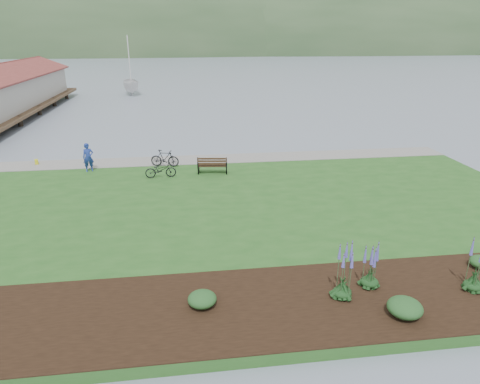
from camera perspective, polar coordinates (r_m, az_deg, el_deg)
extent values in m
plane|color=gray|center=(22.65, -4.46, -1.51)|extent=(600.00, 600.00, 0.00)
cube|color=#23551E|center=(20.73, -4.15, -3.06)|extent=(34.00, 20.00, 0.40)
cube|color=gray|center=(29.04, -5.29, 4.34)|extent=(34.00, 2.20, 0.03)
cube|color=black|center=(14.36, 10.36, -14.03)|extent=(24.00, 4.40, 0.04)
cube|color=#B2ADA3|center=(52.87, -29.21, 11.54)|extent=(6.40, 28.00, 3.00)
cube|color=black|center=(26.06, -3.69, 3.58)|extent=(1.82, 0.84, 0.05)
cube|color=black|center=(25.65, -3.75, 4.07)|extent=(1.76, 0.40, 0.55)
cube|color=black|center=(26.21, -5.54, 3.04)|extent=(0.15, 0.61, 0.48)
cube|color=black|center=(26.10, -1.79, 3.06)|extent=(0.15, 0.61, 0.48)
imported|color=navy|center=(27.83, -19.62, 4.67)|extent=(0.87, 0.72, 2.07)
imported|color=black|center=(25.63, -10.54, 2.92)|extent=(0.73, 1.83, 0.94)
imported|color=black|center=(27.71, -10.01, 4.46)|extent=(0.97, 1.89, 1.10)
imported|color=silver|center=(65.10, -14.18, 12.48)|extent=(11.21, 11.36, 25.69)
cube|color=#CCCC18|center=(30.80, -25.50, 3.63)|extent=(0.29, 0.36, 0.33)
ellipsoid|color=#133616|center=(14.57, 13.42, -12.90)|extent=(0.62, 0.62, 0.31)
cone|color=#4E49AA|center=(14.00, 13.80, -9.11)|extent=(0.40, 0.40, 1.91)
ellipsoid|color=#133616|center=(15.35, 16.86, -11.39)|extent=(0.62, 0.62, 0.31)
cone|color=#4E49AA|center=(14.92, 17.20, -8.54)|extent=(0.40, 0.40, 1.44)
ellipsoid|color=#133616|center=(16.47, 28.62, -10.87)|extent=(0.62, 0.62, 0.31)
cone|color=#4E49AA|center=(16.04, 29.20, -7.94)|extent=(0.32, 0.32, 1.60)
ellipsoid|color=#1E4C21|center=(13.81, -5.07, -14.04)|extent=(0.91, 0.91, 0.45)
ellipsoid|color=#1E4C21|center=(14.24, 21.13, -14.18)|extent=(1.06, 1.06, 0.53)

